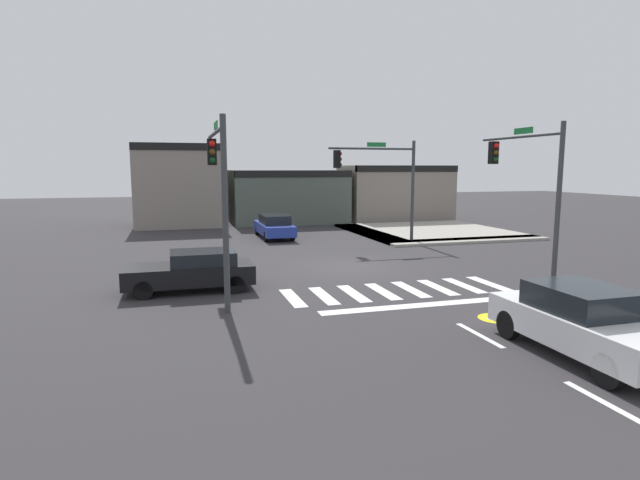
{
  "coord_description": "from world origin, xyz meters",
  "views": [
    {
      "loc": [
        -7.43,
        -20.38,
        4.23
      ],
      "look_at": [
        -1.29,
        0.66,
        1.13
      ],
      "focal_mm": 28.54,
      "sensor_mm": 36.0,
      "label": 1
    }
  ],
  "objects": [
    {
      "name": "curb_corner_northeast",
      "position": [
        8.49,
        9.42,
        0.07
      ],
      "size": [
        10.0,
        10.6,
        0.15
      ],
      "color": "#9E998E",
      "rests_on": "ground_plane"
    },
    {
      "name": "lane_markings",
      "position": [
        1.11,
        -12.02,
        0.0
      ],
      "size": [
        6.8,
        20.25,
        0.01
      ],
      "color": "white",
      "rests_on": "ground_plane"
    },
    {
      "name": "storefront_row",
      "position": [
        1.25,
        18.85,
        2.44
      ],
      "size": [
        24.7,
        6.08,
        5.95
      ],
      "color": "gray",
      "rests_on": "ground_plane"
    },
    {
      "name": "traffic_signal_southwest",
      "position": [
        -5.96,
        -3.67,
        4.03
      ],
      "size": [
        0.32,
        5.22,
        5.75
      ],
      "rotation": [
        0.0,
        0.0,
        1.57
      ],
      "color": "#383A3D",
      "rests_on": "ground_plane"
    },
    {
      "name": "car_white",
      "position": [
        1.42,
        -11.4,
        0.8
      ],
      "size": [
        1.94,
        4.49,
        1.59
      ],
      "rotation": [
        0.0,
        0.0,
        1.57
      ],
      "color": "white",
      "rests_on": "ground_plane"
    },
    {
      "name": "crosswalk_near",
      "position": [
        0.0,
        -4.5,
        0.0
      ],
      "size": [
        7.9,
        2.45,
        0.01
      ],
      "color": "silver",
      "rests_on": "ground_plane"
    },
    {
      "name": "car_blue",
      "position": [
        -1.48,
        10.0,
        0.73
      ],
      "size": [
        1.77,
        4.74,
        1.43
      ],
      "rotation": [
        0.0,
        0.0,
        -1.57
      ],
      "color": "#23389E",
      "rests_on": "ground_plane"
    },
    {
      "name": "traffic_signal_southeast",
      "position": [
        5.86,
        -3.59,
        4.06
      ],
      "size": [
        0.32,
        4.81,
        5.87
      ],
      "rotation": [
        0.0,
        0.0,
        1.57
      ],
      "color": "#383A3D",
      "rests_on": "ground_plane"
    },
    {
      "name": "bike_detector_marking",
      "position": [
        1.32,
        -8.37,
        0.0
      ],
      "size": [
        1.06,
        1.06,
        0.01
      ],
      "color": "yellow",
      "rests_on": "ground_plane"
    },
    {
      "name": "traffic_signal_northeast",
      "position": [
        3.72,
        5.81,
        3.97
      ],
      "size": [
        5.08,
        0.32,
        5.76
      ],
      "rotation": [
        0.0,
        0.0,
        3.14
      ],
      "color": "#383A3D",
      "rests_on": "ground_plane"
    },
    {
      "name": "car_black",
      "position": [
        -6.84,
        -2.51,
        0.71
      ],
      "size": [
        4.37,
        1.9,
        1.38
      ],
      "rotation": [
        0.0,
        0.0,
        3.14
      ],
      "color": "black",
      "rests_on": "ground_plane"
    },
    {
      "name": "ground_plane",
      "position": [
        0.0,
        0.0,
        0.0
      ],
      "size": [
        120.0,
        120.0,
        0.0
      ],
      "primitive_type": "plane",
      "color": "#302D30"
    }
  ]
}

